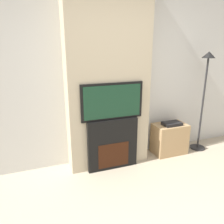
# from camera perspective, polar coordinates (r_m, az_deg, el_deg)

# --- Properties ---
(wall_back) EXTENTS (6.00, 0.06, 2.70)m
(wall_back) POSITION_cam_1_polar(r_m,az_deg,el_deg) (3.24, -2.18, 10.15)
(wall_back) COLOR silver
(wall_back) RESTS_ON ground_plane
(chimney_breast) EXTENTS (1.18, 0.32, 2.70)m
(chimney_breast) POSITION_cam_1_polar(r_m,az_deg,el_deg) (3.06, -1.06, 9.76)
(chimney_breast) COLOR #BCAD8E
(chimney_breast) RESTS_ON ground_plane
(fireplace) EXTENTS (0.74, 0.15, 0.75)m
(fireplace) POSITION_cam_1_polar(r_m,az_deg,el_deg) (3.19, 0.01, -8.30)
(fireplace) COLOR black
(fireplace) RESTS_ON ground_plane
(television) EXTENTS (0.88, 0.07, 0.51)m
(television) POSITION_cam_1_polar(r_m,az_deg,el_deg) (2.97, 0.02, 2.81)
(television) COLOR black
(television) RESTS_ON fireplace
(floor_lamp) EXTENTS (0.25, 0.25, 1.65)m
(floor_lamp) POSITION_cam_1_polar(r_m,az_deg,el_deg) (3.86, 23.10, 6.14)
(floor_lamp) COLOR #262628
(floor_lamp) RESTS_ON ground_plane
(media_stand) EXTENTS (0.54, 0.34, 0.55)m
(media_stand) POSITION_cam_1_polar(r_m,az_deg,el_deg) (3.77, 14.77, -6.64)
(media_stand) COLOR tan
(media_stand) RESTS_ON ground_plane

